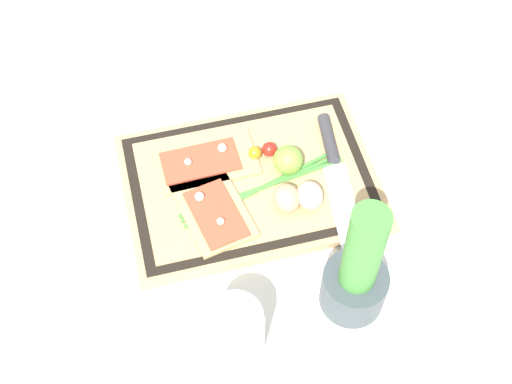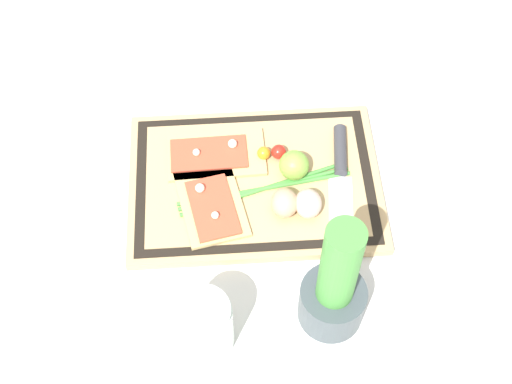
% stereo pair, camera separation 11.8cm
% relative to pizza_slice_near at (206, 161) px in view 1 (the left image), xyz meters
% --- Properties ---
extents(ground_plane, '(6.00, 6.00, 0.00)m').
position_rel_pizza_slice_near_xyz_m(ground_plane, '(-0.07, 0.05, -0.02)').
color(ground_plane, silver).
extents(cutting_board, '(0.43, 0.31, 0.02)m').
position_rel_pizza_slice_near_xyz_m(cutting_board, '(-0.07, 0.05, -0.02)').
color(cutting_board, tan).
rests_on(cutting_board, ground_plane).
extents(pizza_slice_near, '(0.17, 0.10, 0.02)m').
position_rel_pizza_slice_near_xyz_m(pizza_slice_near, '(0.00, 0.00, 0.00)').
color(pizza_slice_near, tan).
rests_on(pizza_slice_near, cutting_board).
extents(pizza_slice_far, '(0.13, 0.17, 0.02)m').
position_rel_pizza_slice_near_xyz_m(pizza_slice_far, '(0.01, 0.10, 0.00)').
color(pizza_slice_far, tan).
rests_on(pizza_slice_far, cutting_board).
extents(knife, '(0.06, 0.30, 0.02)m').
position_rel_pizza_slice_near_xyz_m(knife, '(-0.21, 0.06, 0.00)').
color(knife, silver).
rests_on(knife, cutting_board).
extents(egg_brown, '(0.04, 0.05, 0.04)m').
position_rel_pizza_slice_near_xyz_m(egg_brown, '(-0.11, 0.12, 0.02)').
color(egg_brown, tan).
rests_on(egg_brown, cutting_board).
extents(egg_pink, '(0.04, 0.05, 0.04)m').
position_rel_pizza_slice_near_xyz_m(egg_pink, '(-0.15, 0.12, 0.02)').
color(egg_pink, beige).
rests_on(egg_pink, cutting_board).
extents(lime, '(0.05, 0.05, 0.05)m').
position_rel_pizza_slice_near_xyz_m(lime, '(-0.13, 0.05, 0.02)').
color(lime, '#7FB742').
rests_on(lime, cutting_board).
extents(cherry_tomato_red, '(0.03, 0.03, 0.03)m').
position_rel_pizza_slice_near_xyz_m(cherry_tomato_red, '(-0.11, 0.01, 0.01)').
color(cherry_tomato_red, red).
rests_on(cherry_tomato_red, cutting_board).
extents(cherry_tomato_yellow, '(0.02, 0.02, 0.02)m').
position_rel_pizza_slice_near_xyz_m(cherry_tomato_yellow, '(-0.09, 0.01, 0.01)').
color(cherry_tomato_yellow, orange).
rests_on(cherry_tomato_yellow, cutting_board).
extents(scallion_bunch, '(0.30, 0.10, 0.01)m').
position_rel_pizza_slice_near_xyz_m(scallion_bunch, '(-0.08, 0.08, -0.00)').
color(scallion_bunch, '#47933D').
rests_on(scallion_bunch, cutting_board).
extents(herb_pot, '(0.10, 0.10, 0.25)m').
position_rel_pizza_slice_near_xyz_m(herb_pot, '(-0.17, 0.30, 0.06)').
color(herb_pot, '#3D474C').
rests_on(herb_pot, ground_plane).
extents(sauce_jar, '(0.08, 0.08, 0.11)m').
position_rel_pizza_slice_near_xyz_m(sauce_jar, '(0.02, 0.33, 0.02)').
color(sauce_jar, silver).
rests_on(sauce_jar, ground_plane).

